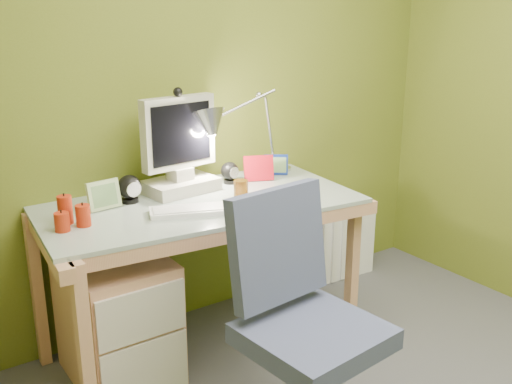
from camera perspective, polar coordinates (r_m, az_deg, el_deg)
wall_back at (r=3.07m, az=-6.45°, el=9.02°), size 3.20×0.01×2.40m
desk at (r=2.92m, az=-5.23°, el=-8.09°), size 1.51×0.86×0.78m
monitor at (r=2.86m, az=-7.38°, el=5.04°), size 0.40×0.26×0.52m
speaker_left at (r=2.78m, az=-11.96°, el=0.31°), size 0.12×0.12×0.13m
speaker_right at (r=3.02m, az=-2.52°, el=1.83°), size 0.11×0.11×0.11m
keyboard at (r=2.62m, az=-5.48°, el=-1.71°), size 0.44×0.28×0.02m
mousepad at (r=2.86m, az=2.57°, el=-0.15°), size 0.24×0.19×0.01m
mouse at (r=2.86m, az=2.58°, el=0.18°), size 0.12×0.09×0.04m
amber_tumbler at (r=2.79m, az=-1.45°, el=0.25°), size 0.08×0.08×0.09m
candle_cluster at (r=2.55m, az=-17.44°, el=-1.87°), size 0.18×0.17×0.12m
photo_frame_red at (r=3.07m, az=0.25°, el=2.29°), size 0.15×0.08×0.13m
photo_frame_blue at (r=3.18m, az=1.91°, el=2.63°), size 0.11×0.09×0.11m
photo_frame_green at (r=2.72m, az=-14.30°, el=-0.27°), size 0.15×0.04×0.13m
desk_lamp at (r=3.08m, az=0.08°, el=7.37°), size 0.66×0.39×0.66m
task_chair at (r=2.28m, az=5.52°, el=-13.12°), size 0.59×0.59×0.97m
radiator at (r=3.81m, az=7.83°, el=-4.70°), size 0.45×0.20×0.44m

